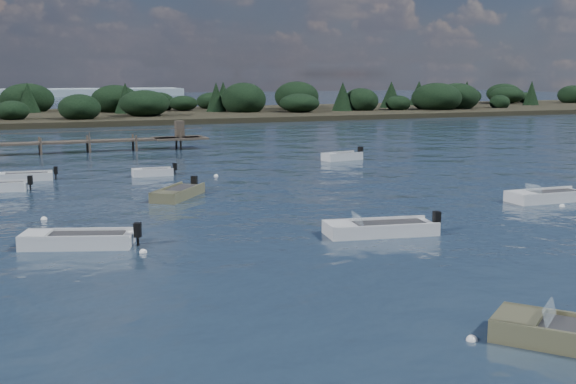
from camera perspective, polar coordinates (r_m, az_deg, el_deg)
name	(u,v)px	position (r m, az deg, el deg)	size (l,w,h in m)	color
ground	(117,140)	(82.12, -13.35, 4.04)	(400.00, 400.00, 0.00)	#152232
tender_far_white	(153,174)	(52.29, -10.65, 1.43)	(3.19, 1.28, 1.08)	silver
tender_far_grey	(0,188)	(48.12, -21.83, 0.26)	(3.69, 1.99, 1.17)	silver
dinghy_mid_white_a	(380,231)	(32.91, 7.28, -3.06)	(5.48, 2.74, 1.26)	silver
tender_far_grey_b	(342,158)	(61.01, 4.30, 2.71)	(3.93, 1.94, 1.32)	silver
dinghy_mid_white_b	(548,198)	(43.75, 19.84, -0.46)	(5.23, 1.99, 1.29)	silver
dinghy_extra_a	(178,195)	(42.81, -8.68, -0.22)	(4.06, 4.61, 1.19)	#666444
dinghy_mid_grey	(78,243)	(31.63, -16.30, -3.86)	(5.00, 3.15, 1.25)	silver
dinghy_extra_b	(22,178)	(52.34, -20.30, 1.02)	(4.42, 1.82, 1.11)	silver
buoy_a	(472,341)	(20.64, 14.32, -11.31)	(0.32, 0.32, 0.32)	white
buoy_c	(143,253)	(29.95, -11.38, -4.72)	(0.32, 0.32, 0.32)	white
buoy_d	(562,207)	(42.17, 20.84, -1.10)	(0.32, 0.32, 0.32)	white
buoy_e	(216,176)	(51.43, -5.71, 1.25)	(0.32, 0.32, 0.32)	white
buoy_extra_a	(44,220)	(37.97, -18.72, -2.08)	(0.32, 0.32, 0.32)	white
far_headland	(222,104)	(126.80, -5.23, 6.91)	(190.00, 40.00, 5.80)	black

